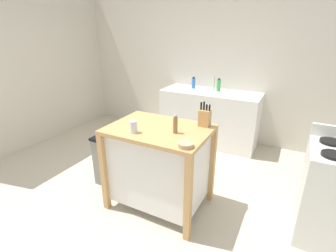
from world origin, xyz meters
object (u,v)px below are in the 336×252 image
at_px(knife_block, 205,118).
at_px(bottle_hand_soap, 193,83).
at_px(kitchen_island, 159,163).
at_px(bottle_dish_soap, 219,85).
at_px(bowl_ceramic_wide, 186,145).
at_px(sink_faucet, 214,83).
at_px(trash_bin, 110,160).
at_px(drinking_cup, 134,127).
at_px(pepper_grinder, 175,124).

xyz_separation_m(knife_block, bottle_hand_soap, (-0.80, 1.66, -0.03)).
height_order(kitchen_island, bottle_dish_soap, bottle_dish_soap).
bearing_deg(bowl_ceramic_wide, bottle_dish_soap, 100.00).
distance_m(knife_block, sink_faucet, 1.76).
distance_m(knife_block, bowl_ceramic_wide, 0.53).
xyz_separation_m(trash_bin, bottle_hand_soap, (0.33, 1.84, 0.66)).
bearing_deg(drinking_cup, kitchen_island, 54.54).
height_order(bowl_ceramic_wide, pepper_grinder, pepper_grinder).
xyz_separation_m(kitchen_island, bottle_hand_soap, (-0.41, 1.92, 0.46)).
bearing_deg(knife_block, kitchen_island, -146.00).
distance_m(kitchen_island, bowl_ceramic_wide, 0.65).
xyz_separation_m(sink_faucet, bottle_hand_soap, (-0.34, -0.04, -0.02)).
xyz_separation_m(knife_block, sink_faucet, (-0.45, 1.70, -0.01)).
distance_m(kitchen_island, drinking_cup, 0.53).
relative_size(knife_block, bowl_ceramic_wide, 1.94).
bearing_deg(sink_faucet, kitchen_island, -88.04).
bearing_deg(bottle_hand_soap, sink_faucet, 6.54).
bearing_deg(kitchen_island, bowl_ceramic_wide, -32.94).
xyz_separation_m(kitchen_island, sink_faucet, (-0.07, 1.96, 0.48)).
height_order(bowl_ceramic_wide, trash_bin, bowl_ceramic_wide).
bearing_deg(kitchen_island, pepper_grinder, -10.83).
height_order(knife_block, bottle_dish_soap, knife_block).
relative_size(pepper_grinder, bottle_hand_soap, 0.97).
distance_m(sink_faucet, bottle_hand_soap, 0.35).
xyz_separation_m(drinking_cup, sink_faucet, (0.09, 2.17, 0.02)).
bearing_deg(drinking_cup, bottle_hand_soap, 96.93).
xyz_separation_m(bottle_hand_soap, bottle_dish_soap, (0.44, -0.01, 0.01)).
relative_size(drinking_cup, trash_bin, 0.18).
bearing_deg(bottle_hand_soap, bottle_dish_soap, -0.85).
xyz_separation_m(kitchen_island, trash_bin, (-0.75, 0.08, -0.20)).
bearing_deg(drinking_cup, trash_bin, 153.90).
xyz_separation_m(sink_faucet, bottle_dish_soap, (0.09, -0.05, -0.01)).
height_order(bowl_ceramic_wide, sink_faucet, sink_faucet).
bearing_deg(bottle_dish_soap, bottle_hand_soap, 179.15).
relative_size(sink_faucet, bottle_dish_soap, 1.06).
height_order(kitchen_island, sink_faucet, sink_faucet).
distance_m(pepper_grinder, sink_faucet, 2.02).
bearing_deg(kitchen_island, knife_block, 34.00).
bearing_deg(drinking_cup, pepper_grinder, 26.25).
bearing_deg(bottle_hand_soap, trash_bin, -100.29).
bearing_deg(bowl_ceramic_wide, trash_bin, 163.42).
bearing_deg(bottle_hand_soap, drinking_cup, -83.07).
bearing_deg(bottle_dish_soap, pepper_grinder, -84.90).
bearing_deg(bottle_dish_soap, bowl_ceramic_wide, -80.00).
distance_m(knife_block, trash_bin, 1.34).
relative_size(kitchen_island, bowl_ceramic_wide, 7.71).
relative_size(pepper_grinder, sink_faucet, 0.85).
bearing_deg(pepper_grinder, sink_faucet, 97.67).
bearing_deg(bowl_ceramic_wide, bottle_hand_soap, 110.64).
height_order(trash_bin, sink_faucet, sink_faucet).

